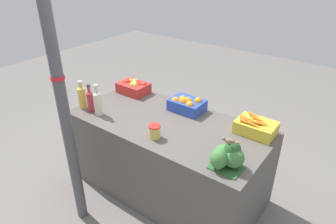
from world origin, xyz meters
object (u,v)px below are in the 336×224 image
(apple_crate, at_px, (134,86))
(juice_bottle_golden, at_px, (82,97))
(juice_bottle_cloudy, at_px, (98,102))
(broccoli_pile, at_px, (228,156))
(carrot_crate, at_px, (256,127))
(support_pole, at_px, (58,79))
(juice_bottle_ruby, at_px, (90,100))
(orange_crate, at_px, (187,104))
(pickle_jar, at_px, (155,131))
(sparrow_bird, at_px, (229,141))

(apple_crate, distance_m, juice_bottle_golden, 0.59)
(juice_bottle_golden, xyz_separation_m, juice_bottle_cloudy, (0.23, 0.00, 0.01))
(broccoli_pile, height_order, juice_bottle_cloudy, juice_bottle_cloudy)
(carrot_crate, bearing_deg, support_pole, -137.06)
(apple_crate, xyz_separation_m, juice_bottle_ruby, (-0.03, -0.57, 0.04))
(apple_crate, bearing_deg, orange_crate, -1.17)
(orange_crate, xyz_separation_m, broccoli_pile, (0.71, -0.54, 0.02))
(pickle_jar, bearing_deg, carrot_crate, 41.24)
(carrot_crate, relative_size, pickle_jar, 2.81)
(carrot_crate, bearing_deg, orange_crate, -179.68)
(juice_bottle_cloudy, bearing_deg, support_pole, -67.90)
(support_pole, relative_size, juice_bottle_cloudy, 8.85)
(juice_bottle_ruby, height_order, pickle_jar, juice_bottle_ruby)
(broccoli_pile, relative_size, juice_bottle_cloudy, 0.75)
(support_pole, xyz_separation_m, pickle_jar, (0.48, 0.48, -0.50))
(support_pole, distance_m, apple_crate, 1.20)
(carrot_crate, height_order, pickle_jar, carrot_crate)
(support_pole, xyz_separation_m, broccoli_pile, (1.13, 0.50, -0.47))
(apple_crate, height_order, carrot_crate, carrot_crate)
(juice_bottle_ruby, xyz_separation_m, sparrow_bird, (1.44, -0.01, 0.12))
(juice_bottle_cloudy, bearing_deg, juice_bottle_ruby, 180.00)
(juice_bottle_golden, bearing_deg, broccoli_pile, 0.54)
(broccoli_pile, bearing_deg, sparrow_bird, -72.92)
(juice_bottle_golden, distance_m, pickle_jar, 0.91)
(broccoli_pile, relative_size, pickle_jar, 1.97)
(support_pole, relative_size, juice_bottle_ruby, 9.76)
(juice_bottle_golden, bearing_deg, pickle_jar, 0.10)
(orange_crate, height_order, broccoli_pile, broccoli_pile)
(broccoli_pile, xyz_separation_m, pickle_jar, (-0.65, -0.01, -0.04))
(orange_crate, bearing_deg, broccoli_pile, -37.55)
(apple_crate, relative_size, juice_bottle_golden, 1.15)
(apple_crate, relative_size, orange_crate, 1.00)
(sparrow_bird, bearing_deg, juice_bottle_ruby, -15.29)
(pickle_jar, bearing_deg, support_pole, -134.94)
(juice_bottle_golden, height_order, juice_bottle_ruby, juice_bottle_golden)
(orange_crate, height_order, juice_bottle_cloudy, juice_bottle_cloudy)
(carrot_crate, xyz_separation_m, sparrow_bird, (0.02, -0.57, 0.17))
(support_pole, distance_m, carrot_crate, 1.61)
(juice_bottle_golden, bearing_deg, juice_bottle_ruby, 0.00)
(broccoli_pile, bearing_deg, support_pole, -156.36)
(juice_bottle_golden, bearing_deg, carrot_crate, 19.99)
(orange_crate, xyz_separation_m, carrot_crate, (0.69, 0.00, -0.01))
(juice_bottle_ruby, bearing_deg, orange_crate, 37.45)
(apple_crate, bearing_deg, juice_bottle_ruby, -92.93)
(juice_bottle_ruby, bearing_deg, apple_crate, 87.07)
(sparrow_bird, bearing_deg, orange_crate, -53.38)
(orange_crate, xyz_separation_m, juice_bottle_cloudy, (-0.62, -0.56, 0.06))
(pickle_jar, bearing_deg, juice_bottle_cloudy, -179.87)
(juice_bottle_golden, relative_size, pickle_jar, 2.46)
(juice_bottle_golden, relative_size, sparrow_bird, 2.11)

